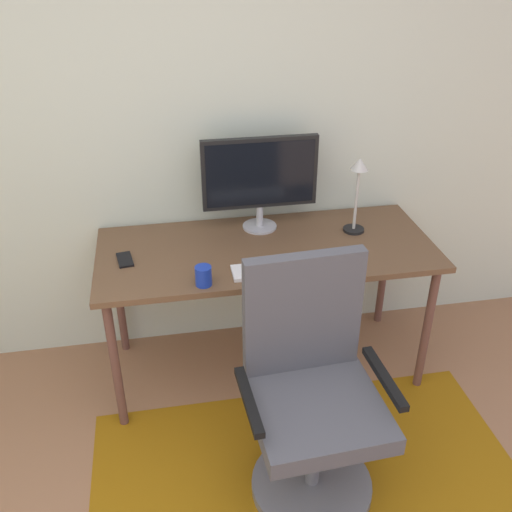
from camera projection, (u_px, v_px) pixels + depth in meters
wall_back at (157, 122)px, 2.89m from camera, size 6.00×0.10×2.60m
area_rug at (305, 470)px, 2.63m from camera, size 1.92×1.02×0.01m
desk at (267, 259)px, 2.90m from camera, size 1.68×0.71×0.77m
monitor at (260, 176)px, 2.91m from camera, size 0.59×0.18×0.49m
keyboard at (278, 269)px, 2.67m from camera, size 0.43×0.13×0.02m
computer_mouse at (348, 262)px, 2.71m from camera, size 0.06×0.10×0.03m
coffee_cup at (203, 276)px, 2.55m from camera, size 0.07×0.07×0.09m
cell_phone at (125, 260)px, 2.75m from camera, size 0.09×0.15×0.01m
desk_lamp at (358, 185)px, 2.89m from camera, size 0.11×0.11×0.40m
office_chair at (311, 402)px, 2.38m from camera, size 0.62×0.55×1.07m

